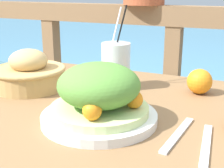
# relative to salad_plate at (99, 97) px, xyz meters

# --- Properties ---
(patio_table) EXTENTS (0.91, 0.77, 0.75)m
(patio_table) POSITION_rel_salad_plate_xyz_m (-0.03, 0.07, -0.18)
(patio_table) COLOR olive
(patio_table) RESTS_ON ground_plane
(railing_fence) EXTENTS (2.80, 0.08, 0.97)m
(railing_fence) POSITION_rel_salad_plate_xyz_m (-0.03, 0.83, -0.14)
(railing_fence) COLOR brown
(railing_fence) RESTS_ON ground_plane
(sea_backdrop) EXTENTS (12.00, 4.00, 0.45)m
(sea_backdrop) POSITION_rel_salad_plate_xyz_m (-0.03, 3.33, -0.58)
(sea_backdrop) COLOR teal
(sea_backdrop) RESTS_ON ground_plane
(salad_plate) EXTENTS (0.27, 0.27, 0.14)m
(salad_plate) POSITION_rel_salad_plate_xyz_m (0.00, 0.00, 0.00)
(salad_plate) COLOR silver
(salad_plate) RESTS_ON patio_table
(drink_glass) EXTENTS (0.09, 0.09, 0.25)m
(drink_glass) POSITION_rel_salad_plate_xyz_m (-0.07, 0.24, 0.01)
(drink_glass) COLOR silver
(drink_glass) RESTS_ON patio_table
(bread_basket) EXTENTS (0.22, 0.22, 0.12)m
(bread_basket) POSITION_rel_salad_plate_xyz_m (-0.31, 0.13, -0.01)
(bread_basket) COLOR tan
(bread_basket) RESTS_ON patio_table
(fork) EXTENTS (0.03, 0.18, 0.00)m
(fork) POSITION_rel_salad_plate_xyz_m (0.18, 0.00, -0.06)
(fork) COLOR silver
(fork) RESTS_ON patio_table
(knife) EXTENTS (0.03, 0.18, 0.00)m
(knife) POSITION_rel_salad_plate_xyz_m (0.24, -0.02, -0.06)
(knife) COLOR silver
(knife) RESTS_ON patio_table
(orange_near_basket) EXTENTS (0.07, 0.07, 0.07)m
(orange_near_basket) POSITION_rel_salad_plate_xyz_m (0.17, 0.30, -0.02)
(orange_near_basket) COLOR orange
(orange_near_basket) RESTS_ON patio_table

